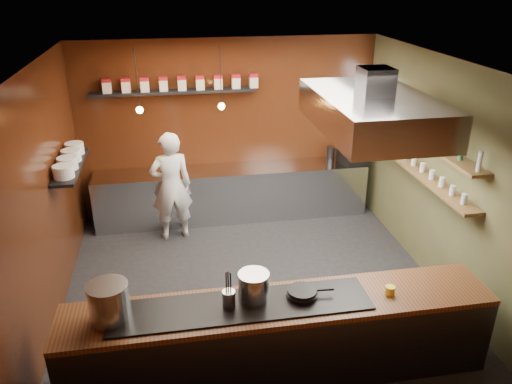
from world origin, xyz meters
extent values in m
plane|color=black|center=(0.00, 0.00, 0.00)|extent=(5.00, 5.00, 0.00)
plane|color=#3A160A|center=(0.00, 2.50, 1.50)|extent=(5.00, 0.00, 5.00)
plane|color=#3A160A|center=(-2.50, 0.00, 1.50)|extent=(0.00, 5.00, 5.00)
plane|color=#4E4F2D|center=(2.50, 0.00, 1.50)|extent=(0.00, 5.00, 5.00)
plane|color=silver|center=(0.00, 0.00, 3.00)|extent=(5.00, 5.00, 0.00)
plane|color=white|center=(2.45, 1.70, 1.90)|extent=(0.00, 1.00, 1.00)
cube|color=silver|center=(0.00, 2.17, 0.45)|extent=(4.60, 0.65, 0.90)
cube|color=#38383D|center=(0.00, -1.60, 0.43)|extent=(4.40, 0.70, 0.86)
cube|color=brown|center=(0.00, -1.60, 0.89)|extent=(4.40, 0.72, 0.06)
cube|color=black|center=(-0.40, -1.60, 0.93)|extent=(2.60, 0.55, 0.02)
cube|color=black|center=(-0.90, 2.36, 2.20)|extent=(2.60, 0.26, 0.04)
cube|color=black|center=(-2.34, 1.00, 1.55)|extent=(0.30, 1.40, 0.04)
cube|color=brown|center=(2.34, 0.30, 1.92)|extent=(0.26, 2.80, 0.04)
cube|color=brown|center=(2.34, 0.30, 1.45)|extent=(0.26, 2.80, 0.04)
cube|color=#38383D|center=(1.30, -0.40, 2.85)|extent=(0.35, 0.35, 0.30)
cube|color=silver|center=(1.30, -0.40, 2.50)|extent=(1.20, 2.00, 0.40)
cube|color=white|center=(1.30, -0.40, 2.29)|extent=(1.00, 1.80, 0.02)
cylinder|color=black|center=(-1.40, 1.70, 2.55)|extent=(0.01, 0.01, 0.90)
sphere|color=orange|center=(-1.40, 1.70, 2.10)|extent=(0.10, 0.10, 0.10)
cylinder|color=black|center=(-0.20, 1.70, 2.55)|extent=(0.01, 0.01, 0.90)
sphere|color=orange|center=(-0.20, 1.70, 2.10)|extent=(0.10, 0.10, 0.10)
cube|color=beige|center=(-1.90, 2.36, 2.31)|extent=(0.13, 0.13, 0.17)
cube|color=#A1131A|center=(-1.90, 2.36, 2.42)|extent=(0.13, 0.13, 0.05)
cube|color=beige|center=(-1.61, 2.36, 2.31)|extent=(0.13, 0.13, 0.17)
cube|color=#A1131A|center=(-1.61, 2.36, 2.42)|extent=(0.13, 0.13, 0.05)
cube|color=beige|center=(-1.32, 2.36, 2.31)|extent=(0.13, 0.13, 0.17)
cube|color=#A1131A|center=(-1.32, 2.36, 2.42)|extent=(0.14, 0.13, 0.05)
cube|color=beige|center=(-1.04, 2.36, 2.31)|extent=(0.13, 0.13, 0.17)
cube|color=#A1131A|center=(-1.04, 2.36, 2.42)|extent=(0.13, 0.13, 0.05)
cube|color=beige|center=(-0.75, 2.36, 2.31)|extent=(0.13, 0.13, 0.17)
cube|color=#A1131A|center=(-0.75, 2.36, 2.42)|extent=(0.14, 0.13, 0.05)
cube|color=beige|center=(-0.46, 2.36, 2.31)|extent=(0.13, 0.13, 0.17)
cube|color=#A1131A|center=(-0.46, 2.36, 2.42)|extent=(0.14, 0.13, 0.05)
cube|color=beige|center=(-0.18, 2.36, 2.31)|extent=(0.13, 0.13, 0.17)
cube|color=#A1131A|center=(-0.18, 2.36, 2.42)|extent=(0.14, 0.13, 0.05)
cube|color=beige|center=(0.11, 2.36, 2.31)|extent=(0.13, 0.13, 0.17)
cube|color=#A1131A|center=(0.11, 2.36, 2.42)|extent=(0.14, 0.13, 0.05)
cube|color=beige|center=(0.40, 2.36, 2.31)|extent=(0.13, 0.13, 0.17)
cube|color=#A1131A|center=(0.40, 2.36, 2.42)|extent=(0.14, 0.13, 0.05)
cylinder|color=white|center=(-2.34, 0.55, 1.65)|extent=(0.26, 0.26, 0.16)
cylinder|color=white|center=(-2.34, 0.85, 1.65)|extent=(0.26, 0.26, 0.16)
cylinder|color=white|center=(-2.34, 1.15, 1.65)|extent=(0.26, 0.26, 0.16)
cylinder|color=white|center=(-2.34, 1.45, 1.65)|extent=(0.26, 0.26, 0.16)
cylinder|color=silver|center=(2.34, -1.00, 2.06)|extent=(0.06, 0.06, 0.24)
cylinder|color=#2D5933|center=(2.34, -0.63, 2.06)|extent=(0.06, 0.06, 0.24)
cylinder|color=#8C601E|center=(2.34, -0.26, 2.06)|extent=(0.06, 0.06, 0.24)
cylinder|color=silver|center=(2.34, 0.11, 2.06)|extent=(0.06, 0.06, 0.24)
cylinder|color=#2D5933|center=(2.34, 0.49, 2.06)|extent=(0.06, 0.06, 0.24)
cylinder|color=#8C601E|center=(2.34, 0.86, 2.06)|extent=(0.06, 0.06, 0.24)
cylinder|color=silver|center=(2.34, 1.23, 2.06)|extent=(0.06, 0.06, 0.24)
cylinder|color=#2D5933|center=(2.34, 1.60, 2.06)|extent=(0.06, 0.06, 0.24)
cylinder|color=silver|center=(2.34, -0.85, 1.53)|extent=(0.07, 0.07, 0.13)
cylinder|color=silver|center=(2.34, -0.59, 1.53)|extent=(0.07, 0.07, 0.13)
cylinder|color=silver|center=(2.34, -0.34, 1.53)|extent=(0.07, 0.07, 0.13)
cylinder|color=silver|center=(2.34, -0.08, 1.53)|extent=(0.07, 0.07, 0.13)
cylinder|color=silver|center=(2.34, 0.17, 1.53)|extent=(0.07, 0.07, 0.13)
cylinder|color=silver|center=(2.34, 0.43, 1.53)|extent=(0.07, 0.07, 0.13)
cylinder|color=silver|center=(2.34, 0.68, 1.53)|extent=(0.07, 0.07, 0.13)
cylinder|color=silver|center=(2.34, 0.94, 1.53)|extent=(0.07, 0.07, 0.13)
cylinder|color=silver|center=(2.34, 1.19, 1.53)|extent=(0.07, 0.07, 0.13)
cylinder|color=silver|center=(2.34, 1.45, 1.53)|extent=(0.07, 0.07, 0.13)
cylinder|color=#B8BBBF|center=(-1.65, -1.59, 1.13)|extent=(0.46, 0.46, 0.38)
cylinder|color=silver|center=(-0.26, -1.52, 1.09)|extent=(0.41, 0.41, 0.30)
cylinder|color=#B7BABF|center=(-0.52, -1.58, 1.02)|extent=(0.14, 0.14, 0.17)
cylinder|color=black|center=(0.23, -1.56, 0.96)|extent=(0.32, 0.32, 0.04)
cylinder|color=black|center=(0.23, -1.56, 1.00)|extent=(0.30, 0.30, 0.04)
cylinder|color=black|center=(0.47, -1.58, 1.00)|extent=(0.18, 0.04, 0.02)
cylinder|color=yellow|center=(1.14, -1.65, 0.97)|extent=(0.13, 0.13, 0.09)
cube|color=black|center=(2.10, 2.09, 1.12)|extent=(0.51, 0.49, 0.43)
imported|color=silver|center=(-1.03, 1.63, 0.88)|extent=(0.70, 0.52, 1.76)
camera|label=1|loc=(-0.95, -5.61, 3.99)|focal=35.00mm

